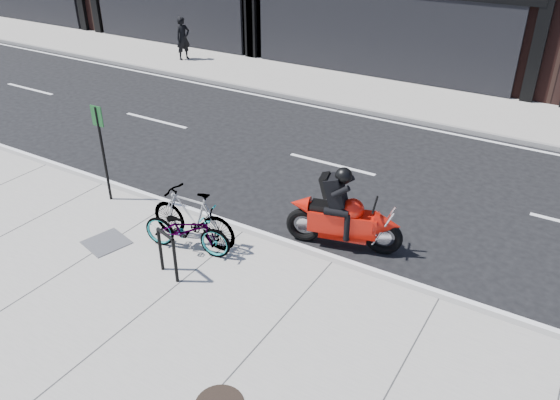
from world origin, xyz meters
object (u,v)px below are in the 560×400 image
Objects in this scene: bicycle_rear at (193,217)px; sign_post at (102,145)px; pedestrian at (183,38)px; utility_grate at (106,242)px; bicycle_front at (187,229)px; motorcycle at (349,217)px; bike_rack at (167,251)px.

sign_post is (-2.68, 0.37, 0.73)m from bicycle_rear.
utility_grate is (7.55, -11.36, -0.84)m from pedestrian.
bicycle_front is 2.96m from sign_post.
utility_grate is 0.35× the size of sign_post.
pedestrian is 13.66m from utility_grate.
utility_grate is (-3.99, -2.48, -0.56)m from motorcycle.
bicycle_rear is (-0.31, 1.08, 0.04)m from bike_rack.
pedestrian is (-9.00, 10.43, 0.28)m from bicycle_rear.
sign_post is at bearing 178.29° from motorcycle.
bicycle_front reaches higher than bike_rack.
bicycle_rear is 0.87× the size of sign_post.
sign_post reaches higher than utility_grate.
bicycle_front is 0.82× the size of sign_post.
pedestrian is at bearing 119.81° from sign_post.
motorcycle is at bearing -64.41° from bicycle_front.
bike_rack is 14.80m from pedestrian.
pedestrian is at bearing 128.97° from bike_rack.
bicycle_front is 1.72m from utility_grate.
bicycle_front is at bearing -15.75° from sign_post.
motorcycle is 3.01× the size of utility_grate.
motorcycle is (2.24, 2.62, 0.04)m from bike_rack.
bike_rack is at bearing -123.97° from pedestrian.
bicycle_front is 0.78× the size of motorcycle.
bicycle_front is 1.04× the size of pedestrian.
pedestrian is 11.88m from sign_post.
bicycle_front is 0.94× the size of bicycle_rear.
motorcycle reaches higher than bicycle_rear.
utility_grate is at bearing 101.57° from bicycle_front.
motorcycle reaches higher than utility_grate.
pedestrian is at bearing 29.12° from bicycle_front.
pedestrian is at bearing -142.18° from bicycle_rear.
utility_grate is 2.21m from sign_post.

